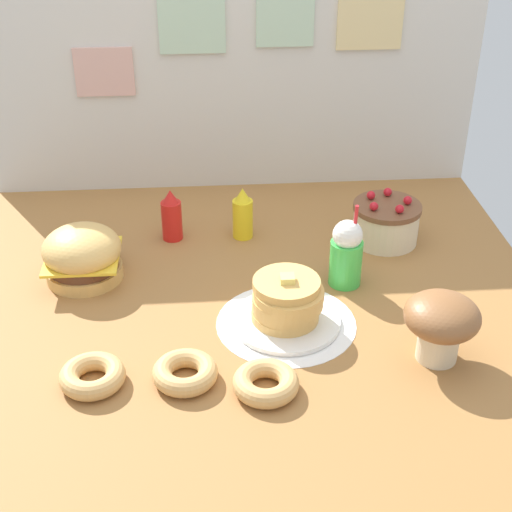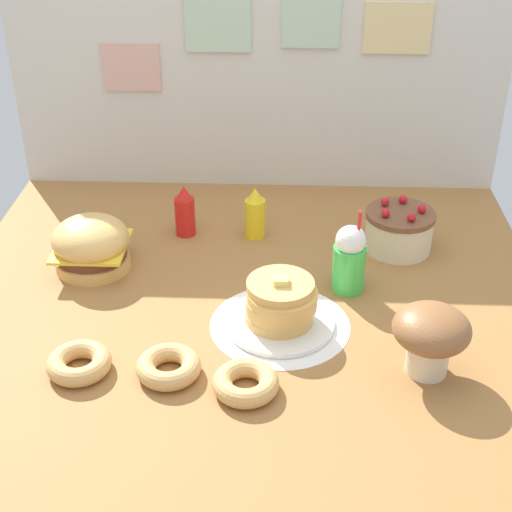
# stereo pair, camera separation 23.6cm
# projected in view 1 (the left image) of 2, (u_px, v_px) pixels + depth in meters

# --- Properties ---
(ground_plane) EXTENTS (1.96, 1.85, 0.02)m
(ground_plane) POSITION_uv_depth(u_px,v_px,m) (249.00, 310.00, 2.39)
(ground_plane) COLOR #9E6B38
(back_wall) EXTENTS (1.96, 0.04, 0.90)m
(back_wall) POSITION_uv_depth(u_px,v_px,m) (233.00, 79.00, 2.92)
(back_wall) COLOR beige
(back_wall) RESTS_ON ground_plane
(doily_mat) EXTENTS (0.44, 0.44, 0.00)m
(doily_mat) POSITION_uv_depth(u_px,v_px,m) (286.00, 323.00, 2.30)
(doily_mat) COLOR white
(doily_mat) RESTS_ON ground_plane
(burger) EXTENTS (0.26, 0.26, 0.19)m
(burger) POSITION_uv_depth(u_px,v_px,m) (82.00, 255.00, 2.48)
(burger) COLOR #DBA859
(burger) RESTS_ON ground_plane
(pancake_stack) EXTENTS (0.34, 0.34, 0.17)m
(pancake_stack) POSITION_uv_depth(u_px,v_px,m) (287.00, 304.00, 2.27)
(pancake_stack) COLOR white
(pancake_stack) RESTS_ON doily_mat
(layer_cake) EXTENTS (0.25, 0.25, 0.18)m
(layer_cake) POSITION_uv_depth(u_px,v_px,m) (386.00, 222.00, 2.71)
(layer_cake) COLOR beige
(layer_cake) RESTS_ON ground_plane
(ketchup_bottle) EXTENTS (0.08, 0.08, 0.20)m
(ketchup_bottle) POSITION_uv_depth(u_px,v_px,m) (172.00, 216.00, 2.71)
(ketchup_bottle) COLOR red
(ketchup_bottle) RESTS_ON ground_plane
(mustard_bottle) EXTENTS (0.08, 0.08, 0.20)m
(mustard_bottle) POSITION_uv_depth(u_px,v_px,m) (243.00, 215.00, 2.73)
(mustard_bottle) COLOR yellow
(mustard_bottle) RESTS_ON ground_plane
(cream_soda_cup) EXTENTS (0.11, 0.11, 0.30)m
(cream_soda_cup) POSITION_uv_depth(u_px,v_px,m) (346.00, 253.00, 2.44)
(cream_soda_cup) COLOR green
(cream_soda_cup) RESTS_ON ground_plane
(donut_pink_glaze) EXTENTS (0.18, 0.18, 0.06)m
(donut_pink_glaze) POSITION_uv_depth(u_px,v_px,m) (92.00, 375.00, 2.05)
(donut_pink_glaze) COLOR tan
(donut_pink_glaze) RESTS_ON ground_plane
(donut_chocolate) EXTENTS (0.18, 0.18, 0.06)m
(donut_chocolate) POSITION_uv_depth(u_px,v_px,m) (185.00, 372.00, 2.06)
(donut_chocolate) COLOR tan
(donut_chocolate) RESTS_ON ground_plane
(donut_vanilla) EXTENTS (0.18, 0.18, 0.06)m
(donut_vanilla) POSITION_uv_depth(u_px,v_px,m) (266.00, 382.00, 2.02)
(donut_vanilla) COLOR tan
(donut_vanilla) RESTS_ON ground_plane
(mushroom_stool) EXTENTS (0.22, 0.22, 0.21)m
(mushroom_stool) POSITION_uv_depth(u_px,v_px,m) (441.00, 322.00, 2.10)
(mushroom_stool) COLOR beige
(mushroom_stool) RESTS_ON ground_plane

